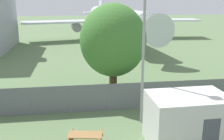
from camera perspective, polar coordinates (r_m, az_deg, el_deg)
The scene contains 6 objects.
perimeter_fence at distance 17.58m, azimuth -0.60°, elevation -5.94°, with size 56.07×0.07×1.88m.
airplane at distance 48.81m, azimuth 0.74°, elevation 11.15°, with size 33.69×41.39×11.41m.
portable_cabin at distance 14.06m, azimuth 16.06°, elevation -10.42°, with size 3.98×2.64×2.66m.
picnic_bench_near_cabin at distance 13.62m, azimuth -5.86°, elevation -14.81°, with size 1.93×1.68×0.76m.
tree_left_of_cabin at distance 19.46m, azimuth 0.26°, elevation 6.42°, with size 4.92×4.92×7.04m.
light_mast at distance 14.90m, azimuth 6.95°, elevation 7.55°, with size 0.44×0.44×8.85m.
Camera 1 is at (-2.14, -6.57, 7.24)m, focal length 42.00 mm.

